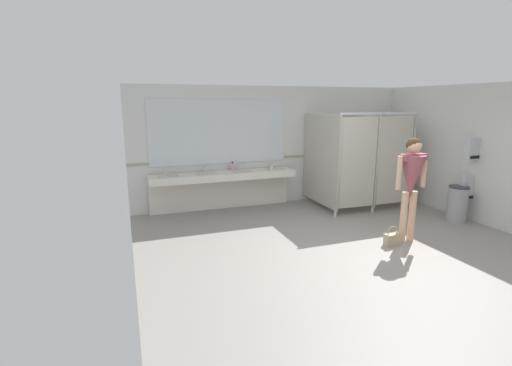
# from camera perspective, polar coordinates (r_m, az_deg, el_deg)

# --- Properties ---
(ground_plane) EXTENTS (6.62, 6.83, 0.10)m
(ground_plane) POSITION_cam_1_polar(r_m,az_deg,el_deg) (6.08, 15.48, -10.55)
(ground_plane) COLOR gray
(wall_back) EXTENTS (6.62, 0.12, 2.62)m
(wall_back) POSITION_cam_1_polar(r_m,az_deg,el_deg) (8.45, 3.55, 5.82)
(wall_back) COLOR silver
(wall_back) RESTS_ON ground_plane
(wall_side_right) EXTENTS (0.12, 6.83, 2.62)m
(wall_side_right) POSITION_cam_1_polar(r_m,az_deg,el_deg) (7.89, 34.68, 3.19)
(wall_side_right) COLOR silver
(wall_side_right) RESTS_ON ground_plane
(wall_back_tile_band) EXTENTS (6.62, 0.01, 0.06)m
(wall_back_tile_band) POSITION_cam_1_polar(r_m,az_deg,el_deg) (8.42, 3.69, 4.01)
(wall_back_tile_band) COLOR #9E937F
(wall_back_tile_band) RESTS_ON wall_back
(vanity_counter) EXTENTS (3.07, 0.54, 0.95)m
(vanity_counter) POSITION_cam_1_polar(r_m,az_deg,el_deg) (7.86, -5.12, 0.15)
(vanity_counter) COLOR silver
(vanity_counter) RESTS_ON ground_plane
(mirror_panel) EXTENTS (2.97, 0.02, 1.36)m
(mirror_panel) POSITION_cam_1_polar(r_m,az_deg,el_deg) (7.90, -5.63, 7.92)
(mirror_panel) COLOR silver
(mirror_panel) RESTS_ON wall_back
(bathroom_stalls) EXTENTS (1.85, 1.49, 2.08)m
(bathroom_stalls) POSITION_cam_1_polar(r_m,az_deg,el_deg) (8.34, 15.95, 3.72)
(bathroom_stalls) COLOR #B2AD9E
(bathroom_stalls) RESTS_ON ground_plane
(paper_towel_dispenser_upper) EXTENTS (0.39, 0.13, 0.43)m
(paper_towel_dispenser_upper) POSITION_cam_1_polar(r_m,az_deg,el_deg) (8.15, 30.74, 4.60)
(paper_towel_dispenser_upper) COLOR #B7BABF
(paper_towel_dispenser_upper) RESTS_ON wall_side_right
(paper_towel_dispenser_lower) EXTENTS (0.37, 0.13, 0.50)m
(paper_towel_dispenser_lower) POSITION_cam_1_polar(r_m,az_deg,el_deg) (8.28, 30.04, -0.57)
(paper_towel_dispenser_lower) COLOR #B7BABF
(paper_towel_dispenser_lower) RESTS_ON wall_side_right
(trash_bin) EXTENTS (0.37, 0.37, 0.70)m
(trash_bin) POSITION_cam_1_polar(r_m,az_deg,el_deg) (8.13, 28.69, -2.84)
(trash_bin) COLOR #99999E
(trash_bin) RESTS_ON ground_plane
(person_standing) EXTENTS (0.60, 0.41, 1.73)m
(person_standing) POSITION_cam_1_polar(r_m,az_deg,el_deg) (6.45, 22.91, 0.94)
(person_standing) COLOR #DBAD89
(person_standing) RESTS_ON ground_plane
(handbag) EXTENTS (0.25, 0.12, 0.33)m
(handbag) POSITION_cam_1_polar(r_m,az_deg,el_deg) (6.42, 20.30, -8.12)
(handbag) COLOR tan
(handbag) RESTS_ON ground_plane
(soap_dispenser) EXTENTS (0.07, 0.07, 0.19)m
(soap_dispenser) POSITION_cam_1_polar(r_m,az_deg,el_deg) (7.94, -3.67, 2.53)
(soap_dispenser) COLOR #D899B2
(soap_dispenser) RESTS_ON vanity_counter
(paper_cup) EXTENTS (0.07, 0.07, 0.10)m
(paper_cup) POSITION_cam_1_polar(r_m,az_deg,el_deg) (7.97, 2.40, 2.34)
(paper_cup) COLOR beige
(paper_cup) RESTS_ON vanity_counter
(floor_drain_cover) EXTENTS (0.14, 0.14, 0.01)m
(floor_drain_cover) POSITION_cam_1_polar(r_m,az_deg,el_deg) (6.97, 19.58, -7.34)
(floor_drain_cover) COLOR #B7BABF
(floor_drain_cover) RESTS_ON ground_plane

